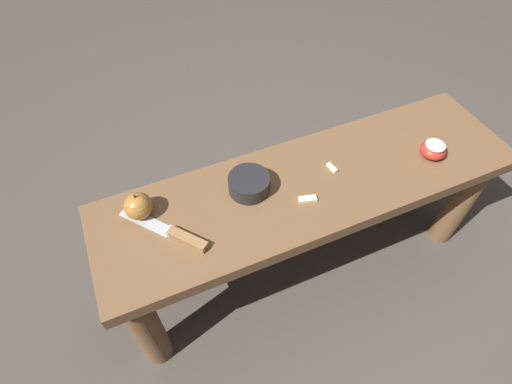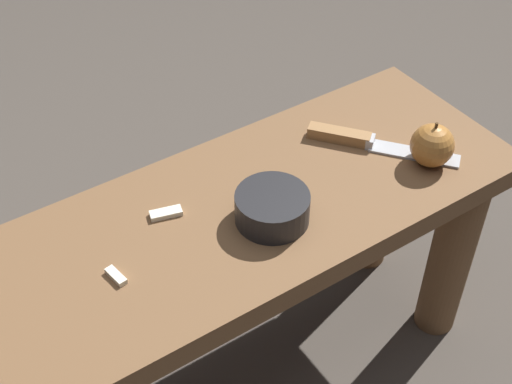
# 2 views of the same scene
# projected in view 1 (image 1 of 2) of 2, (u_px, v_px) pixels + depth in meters

# --- Properties ---
(ground_plane) EXTENTS (8.00, 8.00, 0.00)m
(ground_plane) POSITION_uv_depth(u_px,v_px,m) (299.00, 261.00, 1.41)
(ground_plane) COLOR #4C443D
(wooden_bench) EXTENTS (1.18, 0.33, 0.44)m
(wooden_bench) POSITION_uv_depth(u_px,v_px,m) (308.00, 205.00, 1.15)
(wooden_bench) COLOR brown
(wooden_bench) RESTS_ON ground_plane
(knife) EXTENTS (0.18, 0.21, 0.02)m
(knife) POSITION_uv_depth(u_px,v_px,m) (175.00, 234.00, 0.96)
(knife) COLOR #B7BABF
(knife) RESTS_ON wooden_bench
(apple_whole) EXTENTS (0.07, 0.07, 0.08)m
(apple_whole) POSITION_uv_depth(u_px,v_px,m) (138.00, 206.00, 0.98)
(apple_whole) COLOR #B27233
(apple_whole) RESTS_ON wooden_bench
(apple_cut) EXTENTS (0.07, 0.07, 0.04)m
(apple_cut) POSITION_uv_depth(u_px,v_px,m) (433.00, 150.00, 1.12)
(apple_cut) COLOR red
(apple_cut) RESTS_ON wooden_bench
(apple_slice_near_knife) EXTENTS (0.02, 0.04, 0.01)m
(apple_slice_near_knife) POSITION_uv_depth(u_px,v_px,m) (332.00, 168.00, 1.10)
(apple_slice_near_knife) COLOR white
(apple_slice_near_knife) RESTS_ON wooden_bench
(apple_slice_center) EXTENTS (0.05, 0.03, 0.01)m
(apple_slice_center) POSITION_uv_depth(u_px,v_px,m) (308.00, 199.00, 1.03)
(apple_slice_center) COLOR white
(apple_slice_center) RESTS_ON wooden_bench
(bowl) EXTENTS (0.11, 0.11, 0.05)m
(bowl) POSITION_uv_depth(u_px,v_px,m) (249.00, 184.00, 1.04)
(bowl) COLOR #232326
(bowl) RESTS_ON wooden_bench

